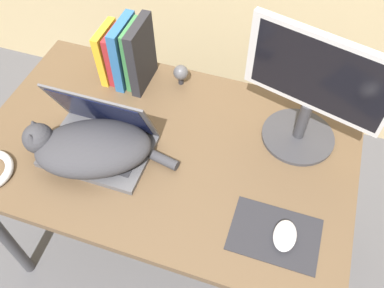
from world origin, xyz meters
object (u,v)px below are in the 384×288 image
external_monitor (313,91)px  book_row (127,54)px  cat (89,147)px  laptop (100,139)px  computer_mouse (285,236)px  webcam (181,73)px

external_monitor → book_row: bearing=172.4°
cat → book_row: (-0.04, 0.38, 0.05)m
cat → book_row: 0.38m
laptop → computer_mouse: size_ratio=3.42×
laptop → webcam: size_ratio=4.18×
laptop → webcam: bearing=68.6°
cat → webcam: (0.15, 0.41, -0.01)m
laptop → external_monitor: bearing=22.4°
external_monitor → computer_mouse: 0.42m
book_row → webcam: book_row is taller
external_monitor → cat: bearing=-153.9°
laptop → computer_mouse: (0.62, -0.13, -0.03)m
computer_mouse → webcam: 0.68m
laptop → webcam: laptop is taller
cat → computer_mouse: size_ratio=4.88×
cat → book_row: bearing=95.8°
book_row → webcam: bearing=10.7°
external_monitor → computer_mouse: external_monitor is taller
computer_mouse → webcam: size_ratio=1.22×
computer_mouse → book_row: bearing=145.5°
computer_mouse → book_row: 0.81m
computer_mouse → book_row: book_row is taller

